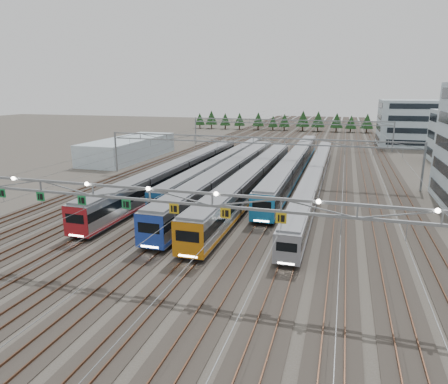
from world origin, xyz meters
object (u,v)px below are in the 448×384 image
(train_b, at_px, (224,163))
(train_a, at_px, (181,171))
(gantry_far, at_px, (288,125))
(depot_bldg_north, at_px, (419,123))
(train_d, at_px, (253,179))
(gantry_mid, at_px, (253,145))
(gantry_near, at_px, (149,197))
(train_c, at_px, (230,174))
(train_e, at_px, (295,163))
(train_f, at_px, (315,175))
(west_shed, at_px, (130,148))

(train_b, bearing_deg, train_a, -111.85)
(gantry_far, xyz_separation_m, depot_bldg_north, (36.18, 15.00, 0.22))
(train_d, distance_m, gantry_mid, 10.67)
(depot_bldg_north, bearing_deg, gantry_near, -109.89)
(train_c, height_order, gantry_far, gantry_far)
(train_a, distance_m, train_b, 12.09)
(train_c, xyz_separation_m, gantry_near, (2.20, -33.13, 4.76))
(train_d, bearing_deg, gantry_near, -94.31)
(train_b, height_order, gantry_mid, gantry_mid)
(train_e, distance_m, depot_bldg_north, 60.81)
(train_f, xyz_separation_m, west_shed, (-44.89, 16.81, 0.48))
(gantry_near, bearing_deg, train_e, 81.79)
(train_a, xyz_separation_m, train_c, (9.00, -0.44, 0.08))
(gantry_mid, bearing_deg, gantry_near, -90.07)
(train_a, height_order, train_d, train_d)
(train_a, xyz_separation_m, gantry_near, (11.20, -33.57, 4.84))
(gantry_mid, bearing_deg, west_shed, 155.82)
(gantry_near, distance_m, gantry_far, 85.12)
(train_f, bearing_deg, gantry_far, 103.54)
(gantry_mid, bearing_deg, depot_bldg_north, 58.91)
(train_e, bearing_deg, gantry_far, 100.06)
(train_d, bearing_deg, train_b, 122.22)
(gantry_far, distance_m, depot_bldg_north, 39.17)
(train_d, bearing_deg, depot_bldg_north, 64.01)
(west_shed, bearing_deg, gantry_near, -58.69)
(train_a, height_order, train_e, train_e)
(train_c, bearing_deg, train_a, 177.20)
(gantry_far, bearing_deg, depot_bldg_north, 22.52)
(train_e, height_order, gantry_mid, gantry_mid)
(train_d, height_order, gantry_far, gantry_far)
(train_c, relative_size, depot_bldg_north, 2.67)
(train_c, relative_size, gantry_near, 1.04)
(train_d, height_order, west_shed, west_shed)
(train_c, bearing_deg, gantry_near, -86.20)
(gantry_near, bearing_deg, train_d, 85.69)
(train_f, xyz_separation_m, depot_bldg_north, (24.93, 61.71, 4.68))
(train_c, height_order, depot_bldg_north, depot_bldg_north)
(west_shed, bearing_deg, train_e, -11.39)
(gantry_far, bearing_deg, train_b, -99.50)
(train_a, bearing_deg, train_c, -2.80)
(train_b, xyz_separation_m, gantry_far, (6.75, 40.32, 4.42))
(train_b, bearing_deg, train_c, -68.90)
(depot_bldg_north, bearing_deg, train_c, -119.84)
(train_d, relative_size, depot_bldg_north, 2.53)
(gantry_far, xyz_separation_m, west_shed, (-33.64, -29.90, -3.99))
(depot_bldg_north, relative_size, west_shed, 0.73)
(train_a, distance_m, train_e, 22.51)
(train_a, distance_m, train_c, 9.01)
(gantry_near, bearing_deg, train_f, 73.61)
(train_e, xyz_separation_m, gantry_mid, (-6.75, -6.97, 4.11))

